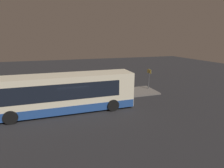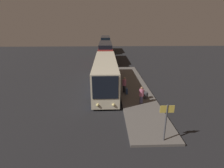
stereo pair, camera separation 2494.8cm
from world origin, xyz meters
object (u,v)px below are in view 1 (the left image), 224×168
passenger_waiting (107,86)px  sign_post (149,76)px  suitcase (89,96)px  bus_lead (61,94)px  trash_bin (97,90)px  passenger_boarding (84,91)px

passenger_waiting → sign_post: (5.44, 0.39, 0.75)m
passenger_waiting → suitcase: (-2.35, -1.07, -0.55)m
suitcase → bus_lead: bearing=-141.1°
passenger_waiting → trash_bin: bearing=-168.6°
passenger_boarding → trash_bin: passenger_boarding is taller
sign_post → trash_bin: size_ratio=3.79×
suitcase → trash_bin: 2.16m
suitcase → sign_post: 8.03m
passenger_waiting → suitcase: passenger_waiting is taller
bus_lead → passenger_waiting: bus_lead is taller
passenger_boarding → bus_lead: bearing=26.6°
bus_lead → suitcase: bearing=38.9°
passenger_boarding → trash_bin: (1.77, 1.95, -0.56)m
bus_lead → sign_post: size_ratio=5.10×
suitcase → sign_post: size_ratio=0.34×
passenger_boarding → sign_post: 8.46m
sign_post → trash_bin: (-6.49, 0.26, -1.28)m
bus_lead → passenger_boarding: bus_lead is taller
sign_post → passenger_boarding: bearing=-168.5°
bus_lead → passenger_boarding: size_ratio=7.54×
trash_bin → suitcase: bearing=-126.8°
passenger_waiting → trash_bin: size_ratio=2.48×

